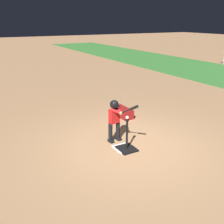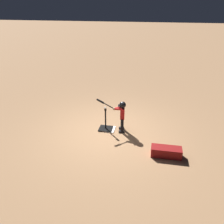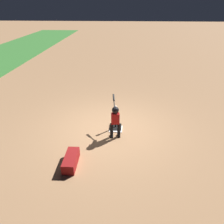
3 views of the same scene
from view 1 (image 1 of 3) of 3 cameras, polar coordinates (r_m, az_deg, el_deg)
ground_plane at (r=6.37m, az=4.21°, el=-7.50°), size 90.00×90.00×0.00m
home_plate at (r=6.28m, az=2.63°, el=-7.79°), size 0.45×0.45×0.02m
batting_tee at (r=6.18m, az=3.21°, el=-7.31°), size 0.45×0.40×0.77m
batter_child at (r=6.36m, az=0.69°, el=-0.85°), size 0.95×0.34×1.16m
baseball at (r=5.90m, az=3.34°, el=-1.21°), size 0.07×0.07×0.07m
equipment_bag at (r=8.25m, az=2.26°, el=0.01°), size 0.84×0.33×0.28m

